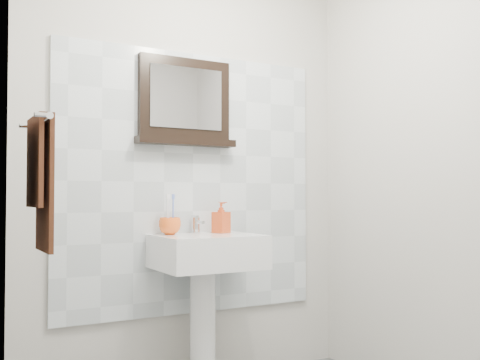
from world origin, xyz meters
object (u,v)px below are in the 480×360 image
pedestal_sink (206,269)px  soap_dispenser (221,217)px  toothbrush_cup (170,226)px  framed_mirror (185,105)px  hand_towel (41,173)px

pedestal_sink → soap_dispenser: (0.14, 0.10, 0.27)m
toothbrush_cup → pedestal_sink: bearing=-31.0°
toothbrush_cup → soap_dispenser: size_ratio=0.67×
toothbrush_cup → framed_mirror: bearing=33.9°
soap_dispenser → toothbrush_cup: bearing=154.9°
toothbrush_cup → hand_towel: (-0.76, -0.47, 0.26)m
pedestal_sink → framed_mirror: bearing=104.8°
soap_dispenser → framed_mirror: (-0.19, 0.09, 0.65)m
soap_dispenser → hand_towel: size_ratio=0.32×
framed_mirror → pedestal_sink: bearing=-75.2°
toothbrush_cup → framed_mirror: size_ratio=0.20×
soap_dispenser → framed_mirror: 0.68m
soap_dispenser → hand_towel: bearing=179.3°
toothbrush_cup → framed_mirror: (0.12, 0.08, 0.69)m
toothbrush_cup → hand_towel: 0.93m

